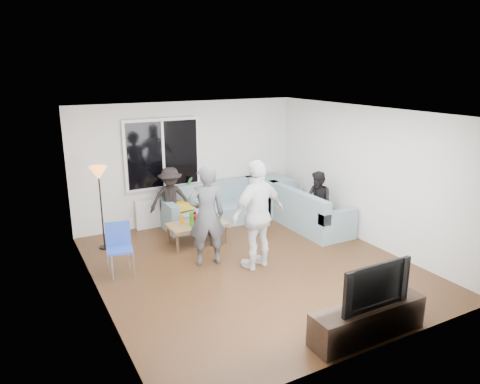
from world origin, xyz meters
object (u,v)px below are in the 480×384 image
side_chair (120,250)px  tv_console (368,320)px  sofa_back_section (216,204)px  player_left (207,215)px  player_right (258,215)px  floor_lamp (101,208)px  coffee_table (197,233)px  spectator_back (171,199)px  spectator_right (318,202)px  sofa_right_section (310,208)px  television (371,283)px

side_chair → tv_console: bearing=-45.6°
side_chair → sofa_back_section: bearing=41.2°
player_left → player_right: bearing=154.7°
sofa_back_section → player_right: bearing=-98.0°
floor_lamp → player_right: bearing=-44.0°
coffee_table → spectator_back: 1.04m
coffee_table → spectator_back: bearing=101.8°
floor_lamp → spectator_right: floor_lamp is taller
spectator_back → sofa_back_section: bearing=7.5°
tv_console → player_right: bearing=94.1°
player_right → sofa_right_section: bearing=-160.9°
floor_lamp → spectator_right: 4.24m
coffee_table → player_left: player_left is taller
sofa_back_section → player_right: (-0.33, -2.34, 0.50)m
side_chair → spectator_right: size_ratio=0.68×
player_left → player_right: player_right is taller
side_chair → tv_console: side_chair is taller
tv_console → player_left: bearing=106.5°
sofa_back_section → tv_console: bearing=-91.8°
floor_lamp → television: 5.04m
floor_lamp → player_left: size_ratio=0.89×
spectator_right → player_left: bearing=-83.4°
side_chair → player_left: (1.43, -0.27, 0.44)m
spectator_back → television: 4.87m
sofa_back_section → floor_lamp: 2.49m
sofa_right_section → television: television is taller
side_chair → television: 3.96m
player_left → tv_console: player_left is taller
floor_lamp → player_right: 2.96m
sofa_back_section → player_right: size_ratio=1.24×
coffee_table → side_chair: 1.79m
floor_lamp → tv_console: size_ratio=0.97×
sofa_back_section → side_chair: 2.90m
player_right → tv_console: bearing=82.8°
sofa_back_section → television: (-0.15, -4.77, 0.31)m
spectator_right → tv_console: 3.78m
floor_lamp → player_right: player_right is taller
floor_lamp → television: floor_lamp is taller
spectator_back → spectator_right: bearing=-20.4°
coffee_table → spectator_right: spectator_right is taller
side_chair → television: television is taller
player_right → spectator_right: size_ratio=1.47×
floor_lamp → spectator_back: 1.49m
player_left → tv_console: bearing=117.7°
sofa_back_section → coffee_table: 1.22m
coffee_table → sofa_back_section: bearing=47.4°
player_right → tv_console: 2.54m
floor_lamp → player_left: player_left is taller
sofa_right_section → spectator_back: bearing=64.9°
coffee_table → player_left: size_ratio=0.63×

